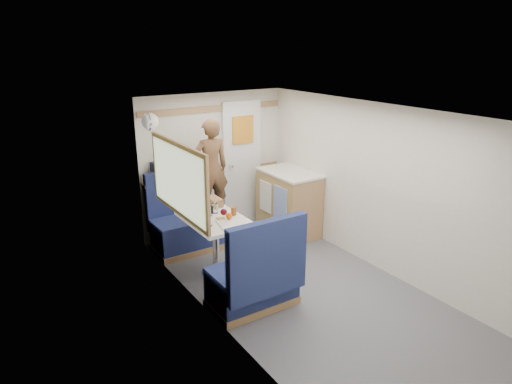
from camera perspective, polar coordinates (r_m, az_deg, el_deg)
floor at (r=5.17m, az=6.99°, el=-12.70°), size 4.50×4.50×0.00m
ceiling at (r=4.49m, az=7.98°, el=9.77°), size 4.50×4.50×0.00m
wall_back at (r=6.54m, az=-5.27°, el=3.56°), size 2.20×0.02×2.00m
wall_left at (r=4.16m, az=-4.32°, el=-5.15°), size 0.02×4.50×2.00m
wall_right at (r=5.48m, az=16.32°, el=-0.02°), size 0.02×4.50×2.00m
oak_trim_low at (r=6.56m, az=-5.16°, el=2.26°), size 2.15×0.02×0.08m
oak_trim_high at (r=6.37m, az=-5.39°, el=10.33°), size 2.15×0.02×0.08m
side_window at (r=4.94m, az=-9.74°, el=1.52°), size 0.04×1.30×0.72m
rear_door at (r=6.73m, az=-1.74°, el=3.81°), size 0.62×0.12×1.86m
dinette_table at (r=5.34m, az=-5.10°, el=-4.79°), size 0.62×0.92×0.72m
bench_far at (r=6.16m, az=-8.79°, el=-4.37°), size 0.90×0.59×1.05m
bench_near at (r=4.78m, az=-0.08°, el=-11.17°), size 0.90×0.59×1.05m
ledge at (r=6.19m, az=-10.02°, el=1.37°), size 0.90×0.14×0.04m
dome_light at (r=5.62m, az=-13.11°, el=8.57°), size 0.20×0.20×0.20m
galley_counter at (r=6.54m, az=4.09°, el=-1.29°), size 0.57×0.92×0.92m
person at (r=5.94m, az=-5.67°, el=2.99°), size 0.50×0.35×1.29m
duffel_bag at (r=6.14m, az=-10.24°, el=2.71°), size 0.59×0.36×0.27m
tray at (r=5.04m, az=-2.95°, el=-4.16°), size 0.34×0.41×0.02m
orange_fruit at (r=5.18m, az=-3.39°, el=-3.00°), size 0.07×0.07×0.07m
cheese_block at (r=5.19m, az=-4.47°, el=-3.21°), size 0.10×0.07×0.03m
wine_glass at (r=5.09m, az=-4.07°, el=-2.58°), size 0.08×0.08×0.17m
tumbler_left at (r=5.05m, az=-5.87°, el=-3.57°), size 0.07×0.07×0.12m
tumbler_right at (r=5.41m, az=-5.13°, el=-2.02°), size 0.07×0.07×0.12m
beer_glass at (r=5.33m, az=-2.82°, el=-2.40°), size 0.06×0.06×0.10m
pepper_grinder at (r=5.40m, az=-5.49°, el=-2.23°), size 0.03×0.03×0.09m
bread_loaf at (r=5.66m, az=-5.22°, el=-1.22°), size 0.13×0.24×0.10m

